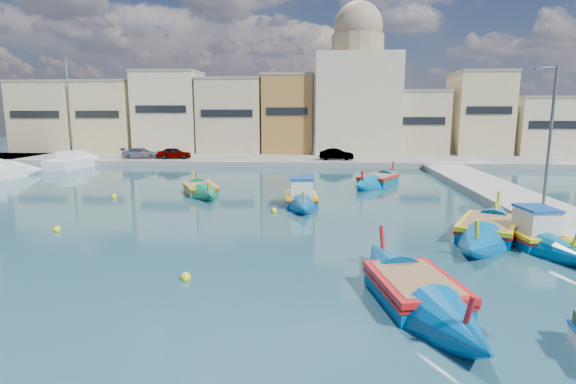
% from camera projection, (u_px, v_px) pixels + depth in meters
% --- Properties ---
extents(ground, '(160.00, 160.00, 0.00)m').
position_uv_depth(ground, '(184.00, 247.00, 19.23)').
color(ground, '#14313D').
rests_on(ground, ground).
extents(north_quay, '(80.00, 8.00, 0.60)m').
position_uv_depth(north_quay, '(270.00, 161.00, 50.58)').
color(north_quay, gray).
rests_on(north_quay, ground).
extents(north_townhouses, '(83.20, 7.87, 10.19)m').
position_uv_depth(north_townhouses, '(330.00, 118.00, 56.47)').
color(north_townhouses, tan).
rests_on(north_townhouses, ground).
extents(church_block, '(10.00, 10.00, 19.10)m').
position_uv_depth(church_block, '(357.00, 90.00, 56.24)').
color(church_block, beige).
rests_on(church_block, ground).
extents(quay_street_lamp, '(1.18, 0.16, 8.00)m').
position_uv_depth(quay_street_lamp, '(549.00, 139.00, 23.02)').
color(quay_street_lamp, '#595B60').
rests_on(quay_street_lamp, ground).
extents(parked_cars, '(25.77, 2.34, 1.24)m').
position_uv_depth(parked_cars, '(206.00, 153.00, 49.48)').
color(parked_cars, '#4C1919').
rests_on(parked_cars, north_quay).
extents(luzzu_turquoise_cabin, '(2.77, 8.40, 2.65)m').
position_uv_depth(luzzu_turquoise_cabin, '(529.00, 236.00, 19.82)').
color(luzzu_turquoise_cabin, '#006198').
rests_on(luzzu_turquoise_cabin, ground).
extents(luzzu_blue_cabin, '(2.58, 7.85, 2.73)m').
position_uv_depth(luzzu_blue_cabin, '(301.00, 199.00, 28.06)').
color(luzzu_blue_cabin, '#00519F').
rests_on(luzzu_blue_cabin, ground).
extents(luzzu_cyan_mid, '(6.16, 9.06, 2.70)m').
position_uv_depth(luzzu_cyan_mid, '(378.00, 181.00, 35.68)').
color(luzzu_cyan_mid, '#006096').
rests_on(luzzu_cyan_mid, ground).
extents(luzzu_green, '(5.07, 7.63, 2.38)m').
position_uv_depth(luzzu_green, '(200.00, 190.00, 31.77)').
color(luzzu_green, '#0B744B').
rests_on(luzzu_green, ground).
extents(luzzu_blue_south, '(6.39, 9.75, 2.83)m').
position_uv_depth(luzzu_blue_south, '(488.00, 231.00, 20.76)').
color(luzzu_blue_south, '#0058A3').
rests_on(luzzu_blue_south, ground).
extents(luzzu_cyan_south, '(3.89, 8.92, 2.69)m').
position_uv_depth(luzzu_cyan_south, '(415.00, 292.00, 13.71)').
color(luzzu_cyan_south, '#00539C').
rests_on(luzzu_cyan_south, ground).
extents(yacht_north, '(2.93, 8.79, 11.57)m').
position_uv_depth(yacht_north, '(82.00, 162.00, 47.95)').
color(yacht_north, white).
rests_on(yacht_north, ground).
extents(yacht_midnorth, '(5.09, 8.80, 11.96)m').
position_uv_depth(yacht_midnorth, '(6.00, 173.00, 39.22)').
color(yacht_midnorth, white).
rests_on(yacht_midnorth, ground).
extents(mooring_buoys, '(21.67, 20.98, 0.36)m').
position_uv_depth(mooring_buoys, '(236.00, 214.00, 25.21)').
color(mooring_buoys, '#FFF41A').
rests_on(mooring_buoys, ground).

